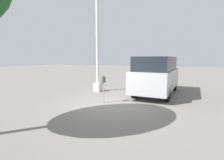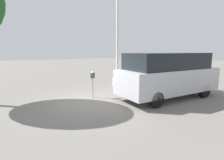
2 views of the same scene
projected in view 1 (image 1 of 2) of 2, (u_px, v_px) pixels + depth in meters
ground_plane at (108, 106)px, 7.82m from camera, size 80.00×80.00×0.00m
parking_meter_near at (103, 83)px, 8.20m from camera, size 0.22×0.14×1.32m
lamp_post at (97, 58)px, 11.03m from camera, size 0.44×0.44×6.38m
parked_van at (157, 74)px, 10.26m from camera, size 5.23×2.02×2.20m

